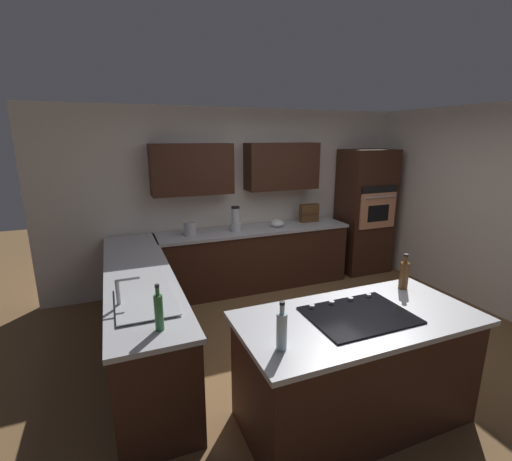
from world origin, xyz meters
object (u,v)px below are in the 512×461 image
object	(u,v)px
mixing_bowl	(277,223)
second_bottle	(404,274)
oil_bottle	(282,330)
dish_soap_bottle	(159,311)
spice_rack	(309,213)
kettle	(190,229)
blender	(236,220)
cooktop	(359,315)
wall_oven	(365,211)
sink_unit	(144,301)

from	to	relation	value
mixing_bowl	second_bottle	world-z (taller)	second_bottle
oil_bottle	mixing_bowl	bearing A→B (deg)	-114.78
dish_soap_bottle	spice_rack	bearing A→B (deg)	-136.50
kettle	blender	bearing A→B (deg)	180.00
cooktop	mixing_bowl	world-z (taller)	mixing_bowl
kettle	second_bottle	xyz separation A→B (m)	(-1.37, 2.46, 0.04)
dish_soap_bottle	oil_bottle	xyz separation A→B (m)	(-0.68, 0.52, -0.01)
wall_oven	cooktop	distance (m)	3.53
blender	oil_bottle	world-z (taller)	blender
sink_unit	oil_bottle	xyz separation A→B (m)	(-0.74, 1.00, 0.11)
wall_oven	kettle	size ratio (longest dim) A/B	11.01
mixing_bowl	wall_oven	bearing A→B (deg)	-179.27
wall_oven	oil_bottle	distance (m)	4.15
cooktop	kettle	distance (m)	2.81
wall_oven	spice_rack	xyz separation A→B (m)	(1.00, -0.08, 0.04)
dish_soap_bottle	oil_bottle	distance (m)	0.86
sink_unit	dish_soap_bottle	world-z (taller)	dish_soap_bottle
wall_oven	oil_bottle	size ratio (longest dim) A/B	6.18
kettle	oil_bottle	world-z (taller)	oil_bottle
wall_oven	cooktop	world-z (taller)	wall_oven
blender	dish_soap_bottle	xyz separation A→B (m)	(1.37, 2.38, -0.01)
cooktop	blender	xyz separation A→B (m)	(0.04, -2.73, 0.14)
wall_oven	mixing_bowl	distance (m)	1.60
wall_oven	cooktop	xyz separation A→B (m)	(2.21, 2.75, -0.10)
sink_unit	second_bottle	xyz separation A→B (m)	(-2.14, 0.56, 0.11)
kettle	dish_soap_bottle	size ratio (longest dim) A/B	0.54
blender	oil_bottle	bearing A→B (deg)	76.61
spice_rack	kettle	distance (m)	1.90
sink_unit	cooktop	world-z (taller)	sink_unit
wall_oven	oil_bottle	bearing A→B (deg)	44.86
second_bottle	cooktop	bearing A→B (deg)	21.71
cooktop	mixing_bowl	xyz separation A→B (m)	(-0.61, -2.73, 0.05)
blender	oil_bottle	size ratio (longest dim) A/B	1.09
sink_unit	dish_soap_bottle	distance (m)	0.50
wall_oven	kettle	distance (m)	2.90
blender	dish_soap_bottle	distance (m)	2.75
sink_unit	blender	xyz separation A→B (m)	(-1.43, -1.90, 0.13)
cooktop	oil_bottle	world-z (taller)	oil_bottle
dish_soap_bottle	blender	bearing A→B (deg)	-119.91
sink_unit	cooktop	distance (m)	1.68
sink_unit	mixing_bowl	xyz separation A→B (m)	(-2.08, -1.90, 0.04)
kettle	second_bottle	bearing A→B (deg)	119.04
mixing_bowl	oil_bottle	world-z (taller)	oil_bottle
wall_oven	second_bottle	size ratio (longest dim) A/B	6.32
oil_bottle	kettle	bearing A→B (deg)	-90.82
cooktop	spice_rack	size ratio (longest dim) A/B	2.54
blender	spice_rack	xyz separation A→B (m)	(-1.25, -0.10, -0.01)
blender	kettle	xyz separation A→B (m)	(0.65, 0.00, -0.06)
dish_soap_bottle	second_bottle	bearing A→B (deg)	177.90
dish_soap_bottle	sink_unit	bearing A→B (deg)	-83.05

